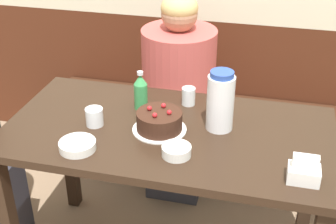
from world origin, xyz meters
name	(u,v)px	position (x,y,z in m)	size (l,w,h in m)	color
bench_seat	(201,137)	(0.00, 0.83, 0.22)	(1.85, 0.38, 0.44)	#381E11
dining_table	(168,151)	(0.00, 0.00, 0.66)	(1.35, 0.70, 0.77)	black
birthday_cake	(159,121)	(-0.03, -0.02, 0.81)	(0.22, 0.22, 0.10)	white
water_pitcher	(220,101)	(0.20, 0.06, 0.89)	(0.11, 0.11, 0.25)	white
soju_bottle	(141,91)	(-0.16, 0.14, 0.85)	(0.06, 0.06, 0.18)	#388E4C
napkin_holder	(304,172)	(0.54, -0.22, 0.80)	(0.11, 0.08, 0.11)	white
bowl_soup_white	(77,145)	(-0.30, -0.23, 0.78)	(0.14, 0.14, 0.03)	white
bowl_rice_small	(176,151)	(0.08, -0.18, 0.79)	(0.11, 0.11, 0.04)	white
glass_water_tall	(188,96)	(0.04, 0.23, 0.81)	(0.06, 0.06, 0.08)	silver
glass_tumbler_short	(94,117)	(-0.30, -0.04, 0.80)	(0.07, 0.07, 0.08)	silver
person_grey_tee	(178,100)	(-0.10, 0.61, 0.58)	(0.39, 0.39, 1.16)	#33333D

